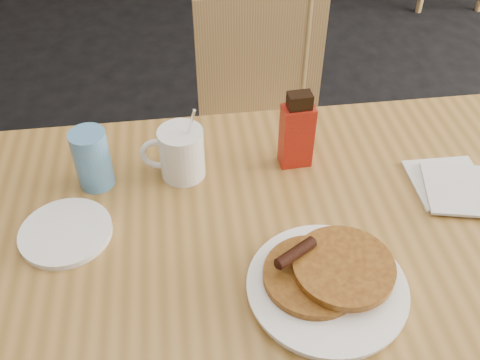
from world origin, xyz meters
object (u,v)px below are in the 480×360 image
main_table (290,255)px  pancake_plate (327,282)px  chair_main_far (261,115)px  blue_tumbler (92,159)px  syrup_bottle (297,132)px  coffee_mug (180,152)px

main_table → pancake_plate: 0.13m
chair_main_far → blue_tumbler: size_ratio=6.99×
pancake_plate → blue_tumbler: 0.49m
blue_tumbler → chair_main_far: bearing=55.8°
main_table → blue_tumbler: 0.41m
chair_main_far → syrup_bottle: size_ratio=5.11×
pancake_plate → coffee_mug: (-0.24, 0.29, 0.04)m
chair_main_far → syrup_bottle: (0.02, -0.50, 0.32)m
blue_tumbler → syrup_bottle: bearing=6.1°
chair_main_far → pancake_plate: size_ratio=3.29×
coffee_mug → syrup_bottle: bearing=-13.1°
pancake_plate → syrup_bottle: size_ratio=1.55×
main_table → chair_main_far: (0.01, 0.71, -0.20)m
syrup_bottle → main_table: bearing=-106.5°
main_table → pancake_plate: size_ratio=4.98×
main_table → coffee_mug: (-0.20, 0.19, 0.10)m
chair_main_far → blue_tumbler: bearing=-128.8°
coffee_mug → syrup_bottle: size_ratio=0.99×
pancake_plate → coffee_mug: coffee_mug is taller
main_table → syrup_bottle: 0.24m
syrup_bottle → blue_tumbler: syrup_bottle is taller
chair_main_far → syrup_bottle: 0.60m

